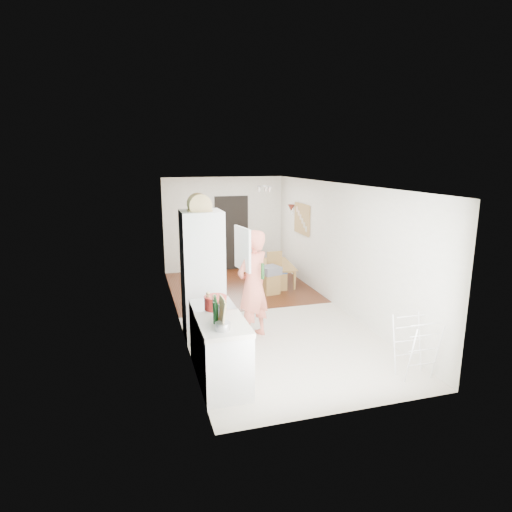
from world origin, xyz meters
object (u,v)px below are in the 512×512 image
dining_table (277,275)px  dining_chair (277,271)px  person (253,275)px  drying_rack (415,348)px  stool (270,284)px

dining_table → dining_chair: (-0.16, -0.49, 0.23)m
person → dining_table: size_ratio=1.84×
dining_table → drying_rack: (0.36, -4.84, 0.22)m
dining_table → stool: size_ratio=2.58×
stool → person: bearing=-114.8°
person → dining_chair: 2.81m
person → drying_rack: 2.70m
dining_chair → stool: size_ratio=1.91×
dining_table → person: bearing=161.2°
person → stool: person is taller
person → stool: bearing=-147.8°
dining_table → dining_chair: bearing=169.2°
dining_chair → drying_rack: 4.39m
dining_chair → stool: bearing=-137.2°
stool → drying_rack: size_ratio=0.54×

